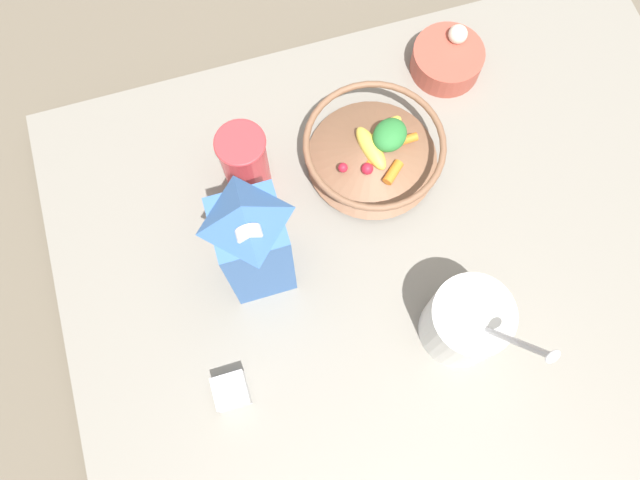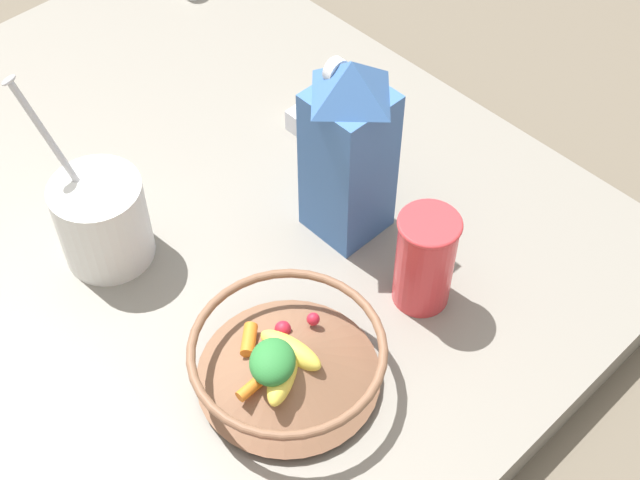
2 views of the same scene
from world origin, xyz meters
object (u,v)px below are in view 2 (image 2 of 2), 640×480
yogurt_tub (102,217)px  spice_jar (306,120)px  milk_carton (349,149)px  fruit_bowl (287,360)px  drinking_cup (425,259)px

yogurt_tub → spice_jar: size_ratio=5.35×
yogurt_tub → spice_jar: 0.33m
milk_carton → spice_jar: bearing=-117.4°
fruit_bowl → yogurt_tub: 0.28m
fruit_bowl → spice_jar: 0.40m
fruit_bowl → drinking_cup: size_ratio=1.62×
drinking_cup → spice_jar: bearing=-108.7°
milk_carton → drinking_cup: (0.02, 0.14, -0.06)m
milk_carton → drinking_cup: size_ratio=1.94×
fruit_bowl → drinking_cup: bearing=173.3°
fruit_bowl → drinking_cup: (-0.19, 0.02, 0.03)m
fruit_bowl → yogurt_tub: size_ratio=0.88×
fruit_bowl → spice_jar: size_ratio=4.70×
drinking_cup → spice_jar: size_ratio=2.90×
yogurt_tub → drinking_cup: 0.38m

